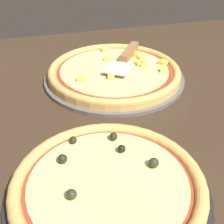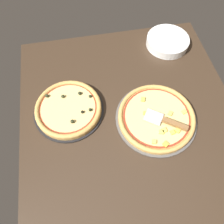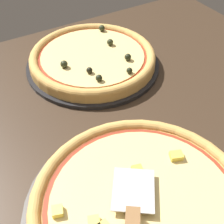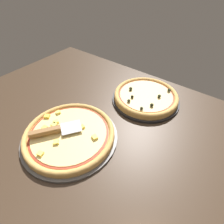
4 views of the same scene
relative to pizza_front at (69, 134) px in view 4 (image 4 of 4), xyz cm
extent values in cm
cube|color=#38281C|center=(-3.55, 12.03, -4.20)|extent=(135.52, 108.20, 3.60)
cylinder|color=#565451|center=(0.04, 0.01, -1.90)|extent=(39.85, 39.85, 1.00)
cylinder|color=tan|center=(0.04, 0.01, -0.54)|extent=(37.46, 37.46, 1.72)
torus|color=tan|center=(0.04, 0.01, 0.32)|extent=(37.46, 37.46, 2.18)
cylinder|color=maroon|center=(0.04, 0.01, 0.40)|extent=(32.56, 32.56, 0.15)
cylinder|color=#E5C67A|center=(0.04, 0.01, 0.52)|extent=(30.71, 30.71, 0.40)
cube|color=#F9E05B|center=(-0.02, -6.48, 1.25)|extent=(2.83, 2.81, 1.06)
cube|color=#F9E05B|center=(-0.45, -13.40, 1.25)|extent=(2.51, 2.42, 1.06)
cube|color=#F4D64C|center=(10.24, 4.37, 1.25)|extent=(2.79, 2.55, 1.06)
cube|color=#F9E05B|center=(-12.72, 5.11, 1.25)|extent=(2.20, 2.26, 1.06)
cube|color=yellow|center=(-14.65, 0.39, 1.25)|extent=(3.03, 2.96, 1.06)
cube|color=#F4D64C|center=(-9.72, -4.50, 1.25)|extent=(2.30, 2.20, 1.06)
cube|color=#F9E05B|center=(-8.70, 0.51, 1.25)|extent=(2.41, 2.60, 1.06)
cube|color=#F9E05B|center=(-7.97, -1.07, 1.25)|extent=(2.51, 2.34, 1.06)
cube|color=yellow|center=(2.32, 5.07, 1.25)|extent=(2.29, 2.58, 1.06)
cube|color=#F4D64C|center=(-9.26, -7.12, 1.25)|extent=(2.96, 2.96, 1.06)
cylinder|color=black|center=(12.65, 41.65, -1.90)|extent=(34.96, 34.96, 1.00)
cylinder|color=tan|center=(12.65, 41.65, -0.35)|extent=(32.86, 32.86, 2.10)
torus|color=tan|center=(12.65, 41.65, 0.71)|extent=(32.86, 32.86, 2.32)
cylinder|color=maroon|center=(12.65, 41.65, 0.78)|extent=(28.56, 28.56, 0.15)
cylinder|color=#E5C67A|center=(12.65, 41.65, 0.91)|extent=(26.95, 26.95, 0.40)
sphere|color=black|center=(16.59, 30.08, 1.85)|extent=(1.48, 1.48, 1.48)
sphere|color=black|center=(8.35, 35.00, 1.86)|extent=(1.51, 1.51, 1.51)
sphere|color=#282D19|center=(19.01, 43.50, 1.96)|extent=(1.71, 1.71, 1.71)
sphere|color=black|center=(8.84, 31.13, 1.91)|extent=(1.60, 1.60, 1.60)
sphere|color=black|center=(19.27, 34.99, 1.97)|extent=(1.72, 1.72, 1.72)
sphere|color=#282D19|center=(4.07, 40.23, 2.02)|extent=(1.82, 1.82, 1.82)
sphere|color=#282D19|center=(20.81, 51.35, 1.97)|extent=(1.73, 1.73, 1.73)
cube|color=#B7B7BC|center=(-0.61, 2.02, 1.90)|extent=(10.26, 10.59, 0.24)
cube|color=olive|center=(-6.48, -6.35, 2.78)|extent=(8.84, 11.31, 2.00)
camera|label=1|loc=(21.62, 77.17, 39.30)|focal=50.00mm
camera|label=2|loc=(-44.29, 30.42, 93.68)|focal=35.00mm
camera|label=3|loc=(-17.83, -20.48, 45.86)|focal=50.00mm
camera|label=4|loc=(42.46, -26.66, 55.35)|focal=28.00mm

